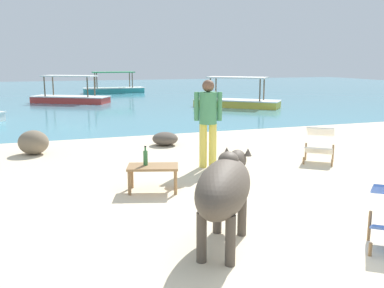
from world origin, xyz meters
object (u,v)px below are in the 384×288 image
at_px(low_bench_table, 153,170).
at_px(boat_yellow, 237,101).
at_px(person_standing, 208,117).
at_px(cow, 225,187).
at_px(deck_chair_far, 320,142).
at_px(boat_red, 70,97).
at_px(boat_teal, 114,88).
at_px(bottle, 145,157).

bearing_deg(low_bench_table, boat_yellow, 76.08).
bearing_deg(person_standing, cow, 1.81).
bearing_deg(cow, person_standing, 15.74).
relative_size(cow, deck_chair_far, 1.78).
relative_size(low_bench_table, boat_yellow, 0.24).
height_order(cow, boat_red, boat_red).
bearing_deg(boat_teal, person_standing, 84.58).
relative_size(bottle, boat_teal, 0.08).
bearing_deg(cow, boat_yellow, 8.53).
distance_m(cow, boat_red, 17.22).
xyz_separation_m(low_bench_table, boat_red, (-0.24, 15.04, -0.08)).
xyz_separation_m(bottle, person_standing, (1.42, 1.05, 0.43)).
bearing_deg(boat_yellow, person_standing, -77.20).
bearing_deg(deck_chair_far, boat_teal, -138.90).
bearing_deg(bottle, boat_red, 90.56).
xyz_separation_m(low_bench_table, person_standing, (1.33, 1.13, 0.61)).
height_order(cow, low_bench_table, cow).
bearing_deg(deck_chair_far, low_bench_table, -37.90).
xyz_separation_m(cow, person_standing, (1.09, 3.29, 0.29)).
height_order(deck_chair_far, boat_yellow, boat_yellow).
distance_m(boat_red, boat_yellow, 7.92).
height_order(deck_chair_far, boat_red, boat_red).
xyz_separation_m(bottle, boat_yellow, (6.50, 10.66, -0.27)).
bearing_deg(cow, low_bench_table, 40.29).
bearing_deg(bottle, boat_yellow, 58.62).
height_order(low_bench_table, boat_red, boat_red).
relative_size(bottle, boat_yellow, 0.08).
distance_m(deck_chair_far, boat_yellow, 10.28).
relative_size(person_standing, boat_red, 0.43).
distance_m(bottle, person_standing, 1.82).
xyz_separation_m(cow, bottle, (-0.33, 2.24, -0.14)).
bearing_deg(boat_teal, boat_yellow, 108.79).
relative_size(cow, bottle, 5.60).
relative_size(bottle, boat_red, 0.08).
height_order(person_standing, boat_red, person_standing).
height_order(low_bench_table, bottle, bottle).
distance_m(low_bench_table, boat_teal, 20.94).
xyz_separation_m(person_standing, boat_teal, (1.41, 19.64, -0.70)).
xyz_separation_m(boat_teal, boat_yellow, (3.67, -10.03, 0.00)).
distance_m(bottle, boat_teal, 20.88).
distance_m(deck_chair_far, boat_red, 14.69).
bearing_deg(boat_red, boat_teal, -86.42).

